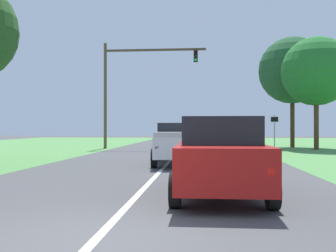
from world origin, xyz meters
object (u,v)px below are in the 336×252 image
Objects in this scene: red_suv_near at (220,155)px; extra_tree_1 at (316,71)px; traffic_light at (130,79)px; crossing_suv_far at (233,136)px; pickup_truck_lead at (178,143)px; keep_moving_sign at (274,128)px; oak_tree_right at (292,70)px.

extra_tree_1 reaches higher than red_suv_near.
traffic_light reaches higher than crossing_suv_far.
pickup_truck_lead is at bearing -127.92° from extra_tree_1.
oak_tree_right reaches higher than keep_moving_sign.
red_suv_near is 0.55× the size of extra_tree_1.
extra_tree_1 is (9.74, 12.51, 4.95)m from pickup_truck_lead.
extra_tree_1 is (3.38, 1.47, 4.25)m from keep_moving_sign.
traffic_light is 11.67m from keep_moving_sign.
oak_tree_right is at bearing 60.99° from pickup_truck_lead.
extra_tree_1 is (14.27, -0.10, 0.38)m from traffic_light.
oak_tree_right reaches higher than pickup_truck_lead.
traffic_light is 0.90× the size of oak_tree_right.
keep_moving_sign is 0.54× the size of crossing_suv_far.
pickup_truck_lead is 0.65× the size of traffic_light.
crossing_suv_far is at bearing 75.72° from pickup_truck_lead.
keep_moving_sign is at bearing -52.34° from crossing_suv_far.
extra_tree_1 is (8.23, 20.43, 4.92)m from red_suv_near.
keep_moving_sign is at bearing 60.02° from pickup_truck_lead.
pickup_truck_lead is 0.64× the size of extra_tree_1.
traffic_light is (-6.04, 20.53, 4.55)m from red_suv_near.
red_suv_near is 25.33m from oak_tree_right.
red_suv_near is 0.85× the size of pickup_truck_lead.
red_suv_near is 22.53m from crossing_suv_far.
extra_tree_1 is (1.02, -3.23, -0.57)m from oak_tree_right.
pickup_truck_lead is 16.61m from extra_tree_1.
pickup_truck_lead is at bearing -70.25° from traffic_light.
pickup_truck_lead is 1.14× the size of crossing_suv_far.
keep_moving_sign is (10.89, -1.58, -3.87)m from traffic_light.
traffic_light is at bearing -167.06° from crossing_suv_far.
red_suv_near is 19.58m from keep_moving_sign.
oak_tree_right is at bearing 107.56° from extra_tree_1.
crossing_suv_far is 0.56× the size of extra_tree_1.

